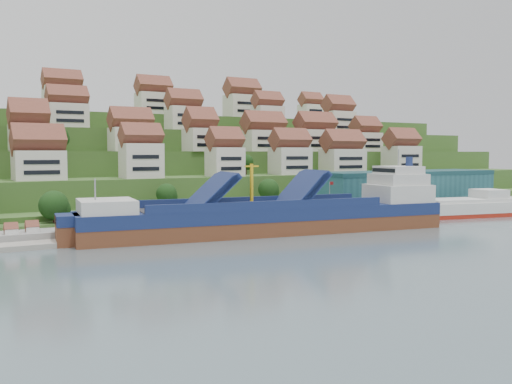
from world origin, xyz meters
TOP-DOWN VIEW (x-y plane):
  - ground at (0.00, 0.00)m, footprint 300.00×300.00m
  - quay at (20.00, 15.00)m, footprint 180.00×14.00m
  - pebble_beach at (-58.00, 12.00)m, footprint 45.00×20.00m
  - hillside at (0.00, 103.55)m, footprint 260.00×128.00m
  - hillside_village at (0.46, 59.72)m, footprint 156.41×62.31m
  - hillside_trees at (-13.50, 43.07)m, footprint 130.89×62.37m
  - warehouse at (52.00, 17.00)m, footprint 60.00×15.00m
  - flagpole at (18.11, 10.00)m, footprint 1.28×0.16m
  - cargo_ship at (-4.64, -1.26)m, footprint 83.15×24.31m
  - second_ship at (58.80, -0.58)m, footprint 29.15×15.61m

SIDE VIEW (x-z plane):
  - ground at x=0.00m, z-range 0.00..0.00m
  - pebble_beach at x=-58.00m, z-range 0.00..1.00m
  - quay at x=20.00m, z-range 0.00..2.20m
  - second_ship at x=58.80m, z-range -1.59..6.43m
  - cargo_ship at x=-4.64m, z-range -5.70..12.58m
  - flagpole at x=18.11m, z-range 2.88..10.88m
  - warehouse at x=52.00m, z-range 2.20..12.20m
  - hillside at x=0.00m, z-range -4.84..26.16m
  - hillside_trees at x=-13.50m, z-range -0.05..32.78m
  - hillside_village at x=0.46m, z-range 9.74..38.44m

